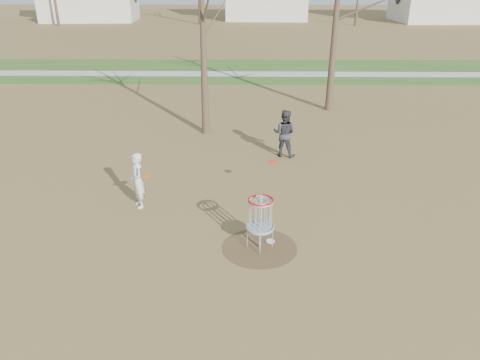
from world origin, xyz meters
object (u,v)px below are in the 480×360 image
object	(u,v)px
disc_grounded	(270,241)
disc_golf_basket	(260,214)
player_standing	(138,180)
player_throwing	(284,133)

from	to	relation	value
disc_grounded	disc_golf_basket	size ratio (longest dim) A/B	0.16
player_standing	player_throwing	distance (m)	5.83
player_throwing	player_standing	bearing A→B (deg)	59.85
player_standing	disc_grounded	distance (m)	4.10
disc_grounded	disc_golf_basket	world-z (taller)	disc_golf_basket
disc_grounded	disc_golf_basket	bearing A→B (deg)	-133.82
disc_grounded	player_throwing	bearing A→B (deg)	82.97
player_throwing	disc_grounded	bearing A→B (deg)	100.37
player_standing	disc_grounded	bearing A→B (deg)	36.44
player_standing	disc_golf_basket	bearing A→B (deg)	31.13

